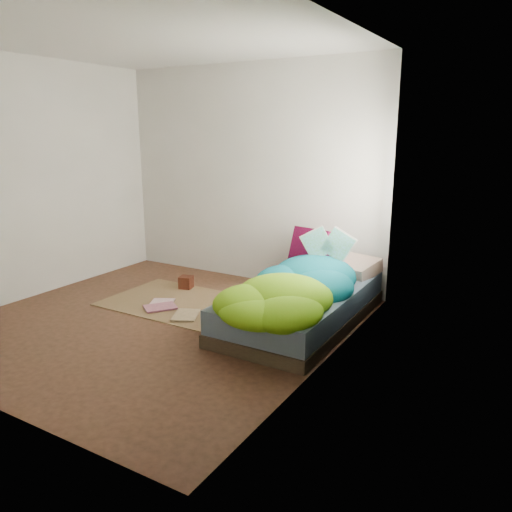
{
  "coord_description": "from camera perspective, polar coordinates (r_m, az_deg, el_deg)",
  "views": [
    {
      "loc": [
        3.16,
        -3.46,
        1.83
      ],
      "look_at": [
        0.68,
        0.75,
        0.59
      ],
      "focal_mm": 35.0,
      "sensor_mm": 36.0,
      "label": 1
    }
  ],
  "objects": [
    {
      "name": "pillow_floral",
      "position": [
        5.46,
        10.34,
        -1.09
      ],
      "size": [
        0.72,
        0.55,
        0.14
      ],
      "primitive_type": "cube",
      "rotation": [
        0.0,
        0.0,
        -0.25
      ],
      "color": "beige",
      "rests_on": "bed"
    },
    {
      "name": "room_walls",
      "position": [
        4.69,
        -12.01,
        11.41
      ],
      "size": [
        3.54,
        3.54,
        2.62
      ],
      "color": "silver",
      "rests_on": "ground"
    },
    {
      "name": "floor_book_c",
      "position": [
        5.11,
        -9.34,
        -6.67
      ],
      "size": [
        0.36,
        0.4,
        0.02
      ],
      "primitive_type": "imported",
      "rotation": [
        0.0,
        0.0,
        0.44
      ],
      "color": "tan",
      "rests_on": "rug"
    },
    {
      "name": "rug",
      "position": [
        5.51,
        -8.6,
        -5.29
      ],
      "size": [
        1.6,
        1.1,
        0.01
      ],
      "primitive_type": "cube",
      "color": "brown",
      "rests_on": "ground"
    },
    {
      "name": "bed",
      "position": [
        4.9,
        5.26,
        -5.69
      ],
      "size": [
        1.0,
        2.0,
        0.34
      ],
      "color": "#36271D",
      "rests_on": "ground"
    },
    {
      "name": "ground",
      "position": [
        5.03,
        -11.21,
        -7.41
      ],
      "size": [
        3.5,
        3.5,
        0.0
      ],
      "primitive_type": "cube",
      "color": "#3A2416",
      "rests_on": "ground"
    },
    {
      "name": "open_book",
      "position": [
        5.03,
        8.24,
        2.44
      ],
      "size": [
        0.46,
        0.2,
        0.27
      ],
      "primitive_type": null,
      "rotation": [
        0.0,
        0.0,
        0.25
      ],
      "color": "#31832B",
      "rests_on": "duvet"
    },
    {
      "name": "floor_book_b",
      "position": [
        5.45,
        -11.17,
        -5.41
      ],
      "size": [
        0.38,
        0.4,
        0.03
      ],
      "primitive_type": "imported",
      "rotation": [
        0.0,
        0.0,
        -0.62
      ],
      "color": "#C27084",
      "rests_on": "rug"
    },
    {
      "name": "wooden_box",
      "position": [
        5.96,
        -7.99,
        -2.98
      ],
      "size": [
        0.18,
        0.18,
        0.14
      ],
      "primitive_type": "cube",
      "rotation": [
        0.0,
        0.0,
        0.26
      ],
      "color": "#3C120D",
      "rests_on": "rug"
    },
    {
      "name": "duvet",
      "position": [
        4.6,
        4.18,
        -2.5
      ],
      "size": [
        0.96,
        1.84,
        0.34
      ],
      "primitive_type": null,
      "color": "#085D7C",
      "rests_on": "bed"
    },
    {
      "name": "floor_book_a",
      "position": [
        5.47,
        -12.02,
        -5.39
      ],
      "size": [
        0.36,
        0.4,
        0.02
      ],
      "primitive_type": "imported",
      "rotation": [
        0.0,
        0.0,
        0.47
      ],
      "color": "silver",
      "rests_on": "rug"
    },
    {
      "name": "pillow_magenta",
      "position": [
        5.46,
        6.25,
        0.73
      ],
      "size": [
        0.47,
        0.23,
        0.45
      ],
      "primitive_type": "cube",
      "rotation": [
        0.0,
        0.0,
        -0.2
      ],
      "color": "#43041D",
      "rests_on": "bed"
    }
  ]
}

